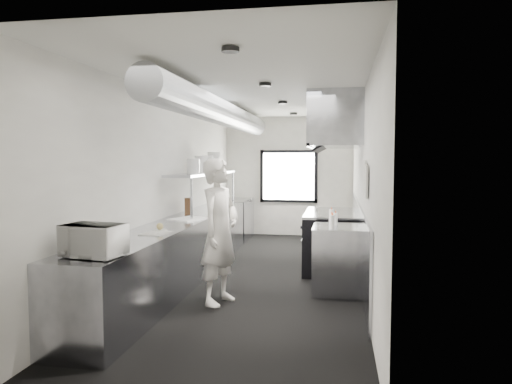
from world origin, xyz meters
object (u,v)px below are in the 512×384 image
at_px(plate_stack_b, 201,164).
at_px(plate_stack_d, 214,162).
at_px(far_work_table, 234,219).
at_px(deli_tub_a, 108,240).
at_px(prep_counter, 180,251).
at_px(line_cook, 220,231).
at_px(deli_tub_b, 105,239).
at_px(plate_stack_c, 208,164).
at_px(range, 330,240).
at_px(squeeze_bottle_c, 332,220).
at_px(knife_block, 188,206).
at_px(squeeze_bottle_e, 331,216).
at_px(bottle_station, 337,259).
at_px(cutting_board, 190,219).
at_px(microwave, 93,240).
at_px(pass_shelf, 205,174).
at_px(plate_stack_a, 193,166).
at_px(exhaust_hood, 335,123).
at_px(squeeze_bottle_b, 333,221).
at_px(squeeze_bottle_d, 335,219).
at_px(squeeze_bottle_a, 332,222).
at_px(small_plate, 160,230).

height_order(plate_stack_b, plate_stack_d, plate_stack_d).
distance_m(far_work_table, deli_tub_a, 5.73).
height_order(prep_counter, line_cook, line_cook).
relative_size(deli_tub_b, plate_stack_c, 0.51).
height_order(range, squeeze_bottle_c, squeeze_bottle_c).
xyz_separation_m(knife_block, squeeze_bottle_e, (2.38, -0.82, -0.03)).
bearing_deg(bottle_station, cutting_board, 170.60).
height_order(line_cook, microwave, line_cook).
xyz_separation_m(bottle_station, squeeze_bottle_e, (-0.09, 0.27, 0.55)).
relative_size(pass_shelf, plate_stack_d, 8.07).
xyz_separation_m(plate_stack_c, squeeze_bottle_c, (2.28, -1.95, -0.74)).
relative_size(microwave, plate_stack_a, 2.04).
xyz_separation_m(plate_stack_c, plate_stack_d, (0.03, 0.33, 0.03)).
xyz_separation_m(far_work_table, line_cook, (0.85, -4.65, 0.46)).
bearing_deg(exhaust_hood, line_cook, -122.99).
relative_size(pass_shelf, squeeze_bottle_b, 17.78).
bearing_deg(squeeze_bottle_e, squeeze_bottle_b, -86.73).
xyz_separation_m(exhaust_hood, squeeze_bottle_d, (0.02, -1.29, -1.41)).
xyz_separation_m(plate_stack_d, squeeze_bottle_a, (2.26, -2.54, -0.77)).
bearing_deg(knife_block, squeeze_bottle_d, -40.64).
distance_m(small_plate, plate_stack_a, 1.98).
distance_m(plate_stack_d, squeeze_bottle_b, 3.38).
distance_m(deli_tub_a, squeeze_bottle_d, 3.06).
relative_size(prep_counter, pass_shelf, 2.00).
xyz_separation_m(far_work_table, deli_tub_a, (-0.11, -5.70, 0.50)).
height_order(plate_stack_a, plate_stack_d, plate_stack_d).
height_order(knife_block, plate_stack_d, plate_stack_d).
height_order(far_work_table, squeeze_bottle_c, squeeze_bottle_c).
xyz_separation_m(range, squeeze_bottle_a, (0.04, -1.66, 0.52)).
height_order(knife_block, plate_stack_a, plate_stack_a).
height_order(bottle_station, squeeze_bottle_c, squeeze_bottle_c).
relative_size(plate_stack_b, squeeze_bottle_d, 1.72).
xyz_separation_m(microwave, plate_stack_d, (-0.08, 4.68, 0.71)).
xyz_separation_m(range, bottle_station, (0.11, -1.40, -0.02)).
bearing_deg(deli_tub_a, exhaust_hood, 53.67).
relative_size(exhaust_hood, squeeze_bottle_b, 13.04).
height_order(bottle_station, deli_tub_a, deli_tub_a).
bearing_deg(plate_stack_c, cutting_board, -84.41).
bearing_deg(bottle_station, plate_stack_b, 147.83).
xyz_separation_m(deli_tub_a, squeeze_bottle_a, (2.34, 1.54, 0.04)).
xyz_separation_m(bottle_station, knife_block, (-2.47, 1.10, 0.58)).
bearing_deg(pass_shelf, small_plate, -87.06).
distance_m(plate_stack_c, squeeze_bottle_b, 3.17).
bearing_deg(prep_counter, squeeze_bottle_d, -2.27).
relative_size(far_work_table, plate_stack_b, 4.11).
xyz_separation_m(deli_tub_a, squeeze_bottle_e, (2.32, 2.08, 0.05)).
height_order(microwave, plate_stack_c, plate_stack_c).
relative_size(microwave, squeeze_bottle_c, 3.03).
xyz_separation_m(far_work_table, deli_tub_b, (-0.15, -5.69, 0.50)).
distance_m(exhaust_hood, deli_tub_b, 4.24).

